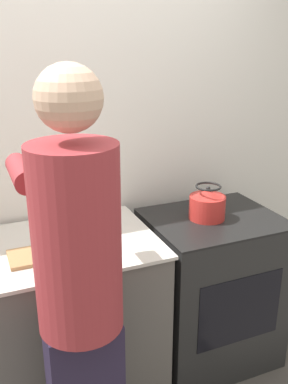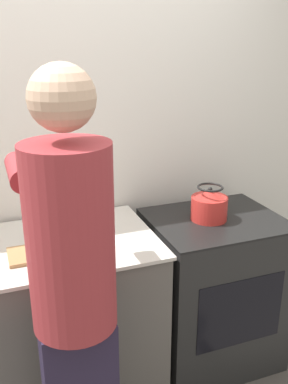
{
  "view_description": "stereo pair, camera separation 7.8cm",
  "coord_description": "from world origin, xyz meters",
  "views": [
    {
      "loc": [
        -0.49,
        -1.6,
        1.89
      ],
      "look_at": [
        0.3,
        0.24,
        1.17
      ],
      "focal_mm": 40.0,
      "sensor_mm": 36.0,
      "label": 1
    },
    {
      "loc": [
        -0.42,
        -1.63,
        1.89
      ],
      "look_at": [
        0.3,
        0.24,
        1.17
      ],
      "focal_mm": 40.0,
      "sensor_mm": 36.0,
      "label": 2
    }
  ],
  "objects": [
    {
      "name": "counter",
      "position": [
        -0.39,
        0.35,
        0.46
      ],
      "size": [
        1.51,
        0.71,
        0.92
      ],
      "color": "#5B5651",
      "rests_on": "ground_plane"
    },
    {
      "name": "cutting_board",
      "position": [
        -0.19,
        0.24,
        0.93
      ],
      "size": [
        0.38,
        0.19,
        0.02
      ],
      "color": "#A87A4C",
      "rests_on": "counter"
    },
    {
      "name": "person",
      "position": [
        -0.17,
        -0.22,
        1.0
      ],
      "size": [
        0.36,
        0.6,
        1.83
      ],
      "color": "#251D34",
      "rests_on": "ground_plane"
    },
    {
      "name": "knife",
      "position": [
        -0.16,
        0.24,
        0.94
      ],
      "size": [
        0.2,
        0.05,
        0.01
      ],
      "rotation": [
        0.0,
        0.0,
        0.11
      ],
      "color": "silver",
      "rests_on": "cutting_board"
    },
    {
      "name": "oven",
      "position": [
        0.76,
        0.31,
        0.47
      ],
      "size": [
        0.74,
        0.62,
        0.93
      ],
      "color": "black",
      "rests_on": "ground_plane"
    },
    {
      "name": "wall_back",
      "position": [
        0.0,
        0.76,
        1.3
      ],
      "size": [
        8.0,
        0.05,
        2.6
      ],
      "color": "white",
      "rests_on": "ground_plane"
    },
    {
      "name": "kettle",
      "position": [
        0.71,
        0.32,
        1.01
      ],
      "size": [
        0.2,
        0.2,
        0.2
      ],
      "color": "red",
      "rests_on": "oven"
    }
  ]
}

